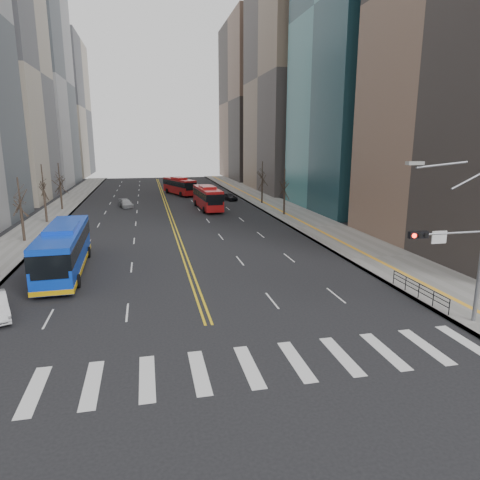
% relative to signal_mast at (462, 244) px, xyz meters
% --- Properties ---
extents(ground, '(220.00, 220.00, 0.00)m').
position_rel_signal_mast_xyz_m(ground, '(-13.77, -2.00, -4.86)').
color(ground, black).
extents(sidewalk_right, '(7.00, 130.00, 0.15)m').
position_rel_signal_mast_xyz_m(sidewalk_right, '(3.73, 43.00, -4.78)').
color(sidewalk_right, gray).
rests_on(sidewalk_right, ground).
extents(sidewalk_left, '(5.00, 130.00, 0.15)m').
position_rel_signal_mast_xyz_m(sidewalk_left, '(-30.27, 43.00, -4.78)').
color(sidewalk_left, gray).
rests_on(sidewalk_left, ground).
extents(crosswalk, '(26.70, 4.00, 0.01)m').
position_rel_signal_mast_xyz_m(crosswalk, '(-13.77, -2.00, -4.85)').
color(crosswalk, silver).
rests_on(crosswalk, ground).
extents(centerline, '(0.55, 100.00, 0.01)m').
position_rel_signal_mast_xyz_m(centerline, '(-13.77, 53.00, -4.85)').
color(centerline, gold).
rests_on(centerline, ground).
extents(office_towers, '(83.00, 134.00, 58.00)m').
position_rel_signal_mast_xyz_m(office_towers, '(-13.64, 66.51, 19.07)').
color(office_towers, gray).
rests_on(office_towers, ground).
extents(signal_mast, '(5.37, 0.37, 9.39)m').
position_rel_signal_mast_xyz_m(signal_mast, '(0.00, 0.00, 0.00)').
color(signal_mast, gray).
rests_on(signal_mast, ground).
extents(pedestrian_railing, '(0.06, 6.06, 1.02)m').
position_rel_signal_mast_xyz_m(pedestrian_railing, '(0.53, 4.00, -4.03)').
color(pedestrian_railing, black).
rests_on(pedestrian_railing, sidewalk_right).
extents(street_trees, '(35.20, 47.20, 7.60)m').
position_rel_signal_mast_xyz_m(street_trees, '(-20.94, 32.55, 0.02)').
color(street_trees, '#2E241C').
rests_on(street_trees, ground).
extents(blue_bus, '(3.38, 13.46, 3.86)m').
position_rel_signal_mast_xyz_m(blue_bus, '(-23.64, 15.74, -2.83)').
color(blue_bus, '#0D3AC4').
rests_on(blue_bus, ground).
extents(red_bus_near, '(3.35, 11.61, 3.63)m').
position_rel_signal_mast_xyz_m(red_bus_near, '(-7.66, 45.98, -2.84)').
color(red_bus_near, red).
rests_on(red_bus_near, ground).
extents(red_bus_far, '(5.90, 11.05, 3.44)m').
position_rel_signal_mast_xyz_m(red_bus_far, '(-10.49, 65.54, -2.94)').
color(red_bus_far, red).
rests_on(red_bus_far, ground).
extents(car_dark_mid, '(3.07, 4.32, 1.37)m').
position_rel_signal_mast_xyz_m(car_dark_mid, '(-2.53, 55.25, -4.17)').
color(car_dark_mid, black).
rests_on(car_dark_mid, ground).
extents(car_silver, '(2.76, 4.59, 1.25)m').
position_rel_signal_mast_xyz_m(car_silver, '(-20.24, 50.77, -4.23)').
color(car_silver, '#A1A1A7').
rests_on(car_silver, ground).
extents(car_dark_far, '(3.03, 4.51, 1.15)m').
position_rel_signal_mast_xyz_m(car_dark_far, '(-4.01, 66.81, -4.28)').
color(car_dark_far, black).
rests_on(car_dark_far, ground).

